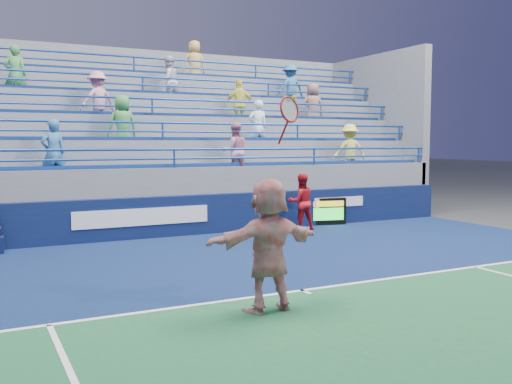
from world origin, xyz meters
TOP-DOWN VIEW (x-y plane):
  - ground at (0.00, 0.00)m, footprint 120.00×120.00m
  - sponsor_wall at (0.00, 6.50)m, footprint 18.00×0.32m
  - bleacher_stand at (-0.00, 10.27)m, footprint 18.00×5.60m
  - serve_speed_board at (4.75, 6.33)m, footprint 1.21×0.38m
  - tennis_player at (-1.05, -0.73)m, footprint 1.91×0.71m
  - ball_girl at (3.55, 5.90)m, footprint 0.90×0.75m

SIDE VIEW (x-z plane):
  - ground at x=0.00m, z-range 0.00..0.00m
  - serve_speed_board at x=4.75m, z-range 0.00..0.84m
  - sponsor_wall at x=0.00m, z-range 0.00..1.10m
  - ball_girl at x=3.55m, z-range 0.00..1.64m
  - tennis_player at x=-1.05m, z-range -0.60..2.64m
  - bleacher_stand at x=0.00m, z-range -1.52..4.61m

